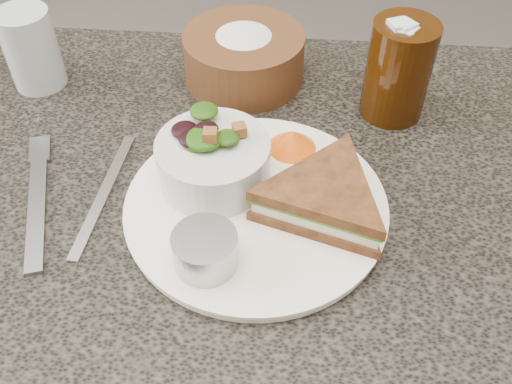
{
  "coord_description": "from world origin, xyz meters",
  "views": [
    {
      "loc": [
        0.09,
        -0.44,
        1.23
      ],
      "look_at": [
        0.05,
        -0.01,
        0.78
      ],
      "focal_mm": 40.0,
      "sensor_mm": 36.0,
      "label": 1
    }
  ],
  "objects_px": {
    "cola_glass": "(399,66)",
    "dinner_plate": "(256,207)",
    "salad_bowl": "(213,155)",
    "water_glass": "(31,49)",
    "dressing_ramekin": "(205,250)",
    "bread_basket": "(244,50)",
    "sandwich": "(325,198)",
    "dining_table": "(224,354)"
  },
  "relations": [
    {
      "from": "dinner_plate",
      "to": "sandwich",
      "type": "height_order",
      "value": "sandwich"
    },
    {
      "from": "sandwich",
      "to": "bread_basket",
      "type": "distance_m",
      "value": 0.28
    },
    {
      "from": "dressing_ramekin",
      "to": "sandwich",
      "type": "bearing_deg",
      "value": 33.28
    },
    {
      "from": "cola_glass",
      "to": "dinner_plate",
      "type": "bearing_deg",
      "value": -130.39
    },
    {
      "from": "dinner_plate",
      "to": "dressing_ramekin",
      "type": "relative_size",
      "value": 4.39
    },
    {
      "from": "dining_table",
      "to": "cola_glass",
      "type": "distance_m",
      "value": 0.53
    },
    {
      "from": "dining_table",
      "to": "sandwich",
      "type": "xyz_separation_m",
      "value": [
        0.13,
        -0.02,
        0.41
      ]
    },
    {
      "from": "dining_table",
      "to": "sandwich",
      "type": "height_order",
      "value": "sandwich"
    },
    {
      "from": "salad_bowl",
      "to": "cola_glass",
      "type": "distance_m",
      "value": 0.27
    },
    {
      "from": "dining_table",
      "to": "water_glass",
      "type": "distance_m",
      "value": 0.55
    },
    {
      "from": "bread_basket",
      "to": "water_glass",
      "type": "xyz_separation_m",
      "value": [
        -0.29,
        -0.03,
        0.01
      ]
    },
    {
      "from": "sandwich",
      "to": "salad_bowl",
      "type": "xyz_separation_m",
      "value": [
        -0.13,
        0.04,
        0.01
      ]
    },
    {
      "from": "salad_bowl",
      "to": "bread_basket",
      "type": "height_order",
      "value": "bread_basket"
    },
    {
      "from": "bread_basket",
      "to": "cola_glass",
      "type": "relative_size",
      "value": 1.18
    },
    {
      "from": "dinner_plate",
      "to": "cola_glass",
      "type": "xyz_separation_m",
      "value": [
        0.16,
        0.19,
        0.06
      ]
    },
    {
      "from": "cola_glass",
      "to": "water_glass",
      "type": "distance_m",
      "value": 0.49
    },
    {
      "from": "dining_table",
      "to": "cola_glass",
      "type": "relative_size",
      "value": 7.11
    },
    {
      "from": "water_glass",
      "to": "dinner_plate",
      "type": "bearing_deg",
      "value": -33.97
    },
    {
      "from": "dinner_plate",
      "to": "salad_bowl",
      "type": "relative_size",
      "value": 2.26
    },
    {
      "from": "sandwich",
      "to": "water_glass",
      "type": "height_order",
      "value": "water_glass"
    },
    {
      "from": "salad_bowl",
      "to": "water_glass",
      "type": "relative_size",
      "value": 1.18
    },
    {
      "from": "sandwich",
      "to": "dining_table",
      "type": "bearing_deg",
      "value": -172.28
    },
    {
      "from": "dressing_ramekin",
      "to": "bread_basket",
      "type": "distance_m",
      "value": 0.34
    },
    {
      "from": "dinner_plate",
      "to": "dressing_ramekin",
      "type": "bearing_deg",
      "value": -116.98
    },
    {
      "from": "salad_bowl",
      "to": "water_glass",
      "type": "distance_m",
      "value": 0.33
    },
    {
      "from": "dining_table",
      "to": "cola_glass",
      "type": "xyz_separation_m",
      "value": [
        0.22,
        0.18,
        0.45
      ]
    },
    {
      "from": "dining_table",
      "to": "dinner_plate",
      "type": "bearing_deg",
      "value": -14.59
    },
    {
      "from": "salad_bowl",
      "to": "dressing_ramekin",
      "type": "height_order",
      "value": "salad_bowl"
    },
    {
      "from": "sandwich",
      "to": "bread_basket",
      "type": "bearing_deg",
      "value": 130.7
    },
    {
      "from": "bread_basket",
      "to": "water_glass",
      "type": "distance_m",
      "value": 0.29
    },
    {
      "from": "dinner_plate",
      "to": "bread_basket",
      "type": "bearing_deg",
      "value": 98.47
    },
    {
      "from": "dinner_plate",
      "to": "bread_basket",
      "type": "distance_m",
      "value": 0.26
    },
    {
      "from": "dressing_ramekin",
      "to": "cola_glass",
      "type": "distance_m",
      "value": 0.35
    },
    {
      "from": "salad_bowl",
      "to": "cola_glass",
      "type": "height_order",
      "value": "cola_glass"
    },
    {
      "from": "salad_bowl",
      "to": "bread_basket",
      "type": "relative_size",
      "value": 0.77
    },
    {
      "from": "salad_bowl",
      "to": "cola_glass",
      "type": "relative_size",
      "value": 0.91
    },
    {
      "from": "dinner_plate",
      "to": "dressing_ramekin",
      "type": "distance_m",
      "value": 0.1
    },
    {
      "from": "dining_table",
      "to": "bread_basket",
      "type": "relative_size",
      "value": 6.02
    },
    {
      "from": "dining_table",
      "to": "cola_glass",
      "type": "bearing_deg",
      "value": 39.57
    },
    {
      "from": "dinner_plate",
      "to": "salad_bowl",
      "type": "xyz_separation_m",
      "value": [
        -0.05,
        0.03,
        0.04
      ]
    },
    {
      "from": "dinner_plate",
      "to": "bread_basket",
      "type": "relative_size",
      "value": 1.74
    },
    {
      "from": "bread_basket",
      "to": "salad_bowl",
      "type": "bearing_deg",
      "value": -93.53
    }
  ]
}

